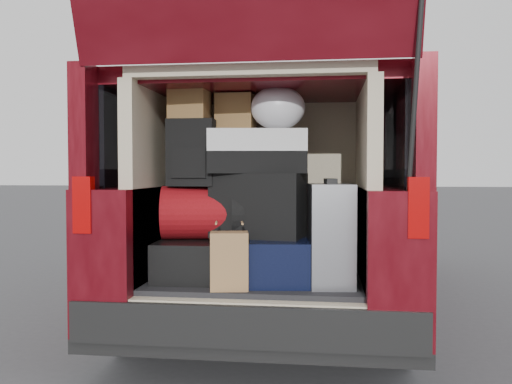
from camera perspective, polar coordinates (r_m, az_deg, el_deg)
ground at (r=3.31m, az=-0.34°, el=-19.05°), size 80.00×80.00×0.00m
minivan at (r=4.93m, az=2.50°, el=-1.13°), size 1.90×5.35×2.77m
load_floor at (r=3.48m, az=0.28°, el=-13.18°), size 1.24×1.05×0.55m
black_hardshell at (r=3.35m, az=-6.36°, el=-6.95°), size 0.44×0.60×0.23m
navy_hardshell at (r=3.24m, az=1.17°, el=-7.07°), size 0.53×0.63×0.25m
silver_roller at (r=3.12m, az=7.82°, el=-4.44°), size 0.28×0.41×0.58m
kraft_bag at (r=2.98m, az=-2.83°, el=-7.26°), size 0.22×0.16×0.32m
red_duffel at (r=3.32m, az=-5.52°, el=-2.16°), size 0.55×0.40×0.33m
black_soft_case at (r=3.26m, az=0.32°, el=-1.39°), size 0.58×0.41×0.38m
backpack at (r=3.28m, az=-6.75°, el=4.12°), size 0.28×0.17×0.40m
twotone_duffel at (r=3.26m, az=0.13°, el=4.27°), size 0.61×0.37×0.26m
grocery_sack_lower at (r=3.32m, az=-7.02°, el=9.31°), size 0.23×0.20×0.20m
grocery_sack_upper at (r=3.39m, az=-2.18°, el=8.32°), size 0.23×0.19×0.23m
plastic_bag_center at (r=3.27m, az=2.32°, el=8.83°), size 0.36×0.34×0.26m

